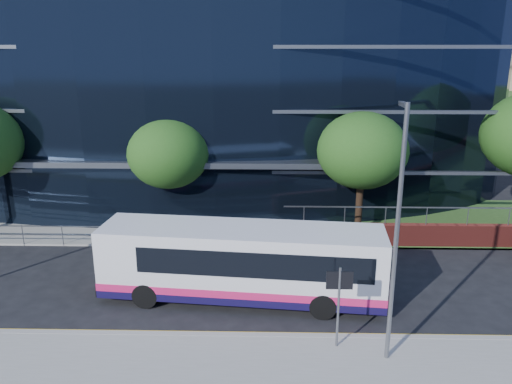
{
  "coord_description": "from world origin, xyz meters",
  "views": [
    {
      "loc": [
        2.2,
        -15.98,
        9.59
      ],
      "look_at": [
        1.62,
        8.0,
        2.6
      ],
      "focal_mm": 35.0,
      "sensor_mm": 36.0,
      "label": 1
    }
  ],
  "objects_px": {
    "street_sign": "(339,291)",
    "city_bus": "(244,262)",
    "streetlight_east": "(397,230)",
    "tree_far_b": "(168,154)",
    "tree_dist_e": "(467,95)",
    "tree_far_c": "(362,151)"
  },
  "relations": [
    {
      "from": "street_sign",
      "to": "city_bus",
      "type": "height_order",
      "value": "city_bus"
    },
    {
      "from": "streetlight_east",
      "to": "city_bus",
      "type": "height_order",
      "value": "streetlight_east"
    },
    {
      "from": "tree_far_b",
      "to": "tree_dist_e",
      "type": "distance_m",
      "value": 40.74
    },
    {
      "from": "tree_far_b",
      "to": "tree_far_c",
      "type": "xyz_separation_m",
      "value": [
        10.0,
        -0.5,
        0.33
      ]
    },
    {
      "from": "street_sign",
      "to": "tree_dist_e",
      "type": "xyz_separation_m",
      "value": [
        19.5,
        41.59,
        2.39
      ]
    },
    {
      "from": "street_sign",
      "to": "streetlight_east",
      "type": "height_order",
      "value": "streetlight_east"
    },
    {
      "from": "tree_far_b",
      "to": "tree_far_c",
      "type": "height_order",
      "value": "tree_far_c"
    },
    {
      "from": "tree_far_c",
      "to": "streetlight_east",
      "type": "distance_m",
      "value": 11.22
    },
    {
      "from": "tree_far_b",
      "to": "tree_far_c",
      "type": "bearing_deg",
      "value": -2.86
    },
    {
      "from": "tree_far_c",
      "to": "streetlight_east",
      "type": "bearing_deg",
      "value": -95.11
    },
    {
      "from": "tree_far_c",
      "to": "city_bus",
      "type": "xyz_separation_m",
      "value": [
        -5.69,
        -7.22,
        -2.96
      ]
    },
    {
      "from": "street_sign",
      "to": "streetlight_east",
      "type": "bearing_deg",
      "value": -21.36
    },
    {
      "from": "city_bus",
      "to": "tree_far_b",
      "type": "bearing_deg",
      "value": 124.82
    },
    {
      "from": "tree_far_b",
      "to": "tree_dist_e",
      "type": "relative_size",
      "value": 0.93
    },
    {
      "from": "tree_far_b",
      "to": "streetlight_east",
      "type": "height_order",
      "value": "streetlight_east"
    },
    {
      "from": "street_sign",
      "to": "tree_far_b",
      "type": "distance_m",
      "value": 13.54
    },
    {
      "from": "tree_dist_e",
      "to": "city_bus",
      "type": "xyz_separation_m",
      "value": [
        -22.69,
        -38.22,
        -2.96
      ]
    },
    {
      "from": "tree_far_c",
      "to": "tree_dist_e",
      "type": "height_order",
      "value": "same"
    },
    {
      "from": "tree_dist_e",
      "to": "streetlight_east",
      "type": "height_order",
      "value": "streetlight_east"
    },
    {
      "from": "tree_dist_e",
      "to": "city_bus",
      "type": "height_order",
      "value": "tree_dist_e"
    },
    {
      "from": "street_sign",
      "to": "tree_dist_e",
      "type": "bearing_deg",
      "value": 64.88
    },
    {
      "from": "tree_dist_e",
      "to": "city_bus",
      "type": "relative_size",
      "value": 0.58
    }
  ]
}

